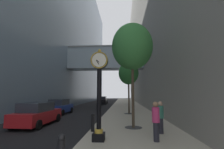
% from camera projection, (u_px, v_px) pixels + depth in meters
% --- Properties ---
extents(ground_plane, '(110.00, 110.00, 0.00)m').
position_uv_depth(ground_plane, '(112.00, 107.00, 28.40)').
color(ground_plane, black).
rests_on(ground_plane, ground).
extents(sidewalk_right, '(5.51, 80.00, 0.14)m').
position_uv_depth(sidewalk_right, '(127.00, 105.00, 31.20)').
color(sidewalk_right, '#BCB29E').
rests_on(sidewalk_right, ground).
extents(building_block_left, '(22.16, 80.00, 35.45)m').
position_uv_depth(building_block_left, '(58.00, 21.00, 34.25)').
color(building_block_left, slate).
rests_on(building_block_left, ground).
extents(building_block_right, '(9.00, 80.00, 33.95)m').
position_uv_depth(building_block_right, '(161.00, 22.00, 32.74)').
color(building_block_right, gray).
rests_on(building_block_right, ground).
extents(street_clock, '(0.84, 0.55, 4.33)m').
position_uv_depth(street_clock, '(99.00, 89.00, 7.65)').
color(street_clock, black).
rests_on(street_clock, sidewalk_right).
extents(bollard_third, '(0.22, 0.22, 1.02)m').
position_uv_depth(bollard_third, '(93.00, 122.00, 9.26)').
color(bollard_third, black).
rests_on(bollard_third, sidewalk_right).
extents(street_tree_near, '(2.75, 2.75, 6.92)m').
position_uv_depth(street_tree_near, '(132.00, 47.00, 10.87)').
color(street_tree_near, '#333335').
rests_on(street_tree_near, sidewalk_right).
extents(street_tree_mid_near, '(2.22, 2.22, 5.74)m').
position_uv_depth(street_tree_mid_near, '(129.00, 73.00, 17.92)').
color(street_tree_mid_near, '#333335').
rests_on(street_tree_mid_near, sidewalk_right).
extents(pedestrian_walking, '(0.49, 0.39, 1.73)m').
position_uv_depth(pedestrian_walking, '(160.00, 116.00, 8.82)').
color(pedestrian_walking, '#23232D').
rests_on(pedestrian_walking, sidewalk_right).
extents(pedestrian_by_clock, '(0.48, 0.48, 1.79)m').
position_uv_depth(pedestrian_by_clock, '(156.00, 120.00, 7.35)').
color(pedestrian_by_clock, '#23232D').
rests_on(pedestrian_by_clock, sidewalk_right).
extents(car_black_near, '(2.02, 4.70, 1.73)m').
position_uv_depth(car_black_near, '(103.00, 100.00, 35.51)').
color(car_black_near, black).
rests_on(car_black_near, ground).
extents(car_red_mid, '(2.02, 4.53, 1.66)m').
position_uv_depth(car_red_mid, '(38.00, 114.00, 11.79)').
color(car_red_mid, '#AD191E').
rests_on(car_red_mid, ground).
extents(car_blue_far, '(2.12, 4.06, 1.67)m').
position_uv_depth(car_blue_far, '(60.00, 107.00, 18.31)').
color(car_blue_far, navy).
rests_on(car_blue_far, ground).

